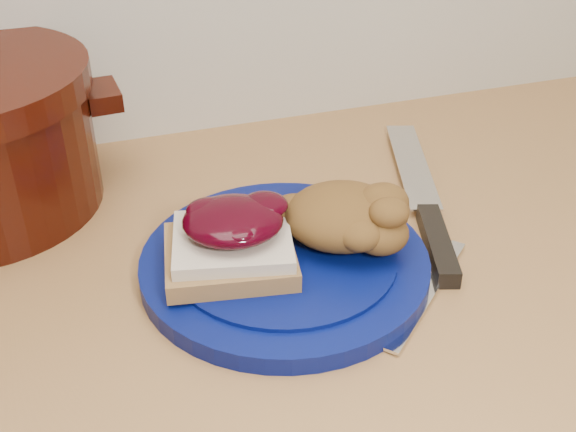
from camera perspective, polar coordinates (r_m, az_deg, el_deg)
name	(u,v)px	position (r m, az deg, el deg)	size (l,w,h in m)	color
plate	(285,264)	(0.69, -0.27, -3.82)	(0.28, 0.28, 0.02)	#060F54
sandwich	(232,240)	(0.66, -4.48, -1.86)	(0.13, 0.12, 0.06)	olive
stuffing_mound	(343,216)	(0.69, 4.33, 0.00)	(0.11, 0.10, 0.06)	brown
chef_knife	(430,220)	(0.77, 11.14, -0.30)	(0.12, 0.32, 0.02)	black
butter_knife	(428,292)	(0.68, 11.01, -5.94)	(0.18, 0.01, 0.00)	silver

